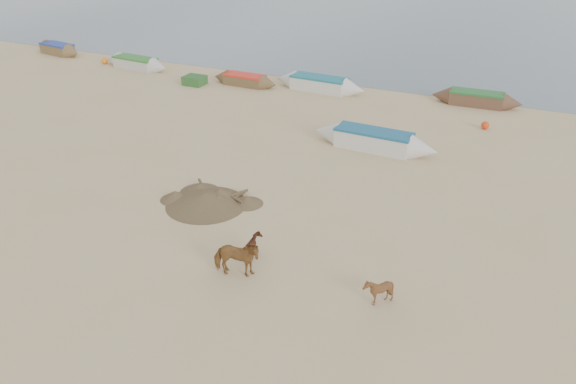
# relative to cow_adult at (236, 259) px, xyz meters

# --- Properties ---
(ground) EXTENTS (140.00, 140.00, 0.00)m
(ground) POSITION_rel_cow_adult_xyz_m (-0.18, 0.57, -0.69)
(ground) COLOR tan
(ground) RESTS_ON ground
(cow_adult) EXTENTS (1.79, 1.17, 1.39)m
(cow_adult) POSITION_rel_cow_adult_xyz_m (0.00, 0.00, 0.00)
(cow_adult) COLOR brown
(cow_adult) RESTS_ON ground
(calf_front) EXTENTS (0.92, 0.84, 0.96)m
(calf_front) POSITION_rel_cow_adult_xyz_m (4.74, 0.55, -0.21)
(calf_front) COLOR #57341B
(calf_front) RESTS_ON ground
(calf_right) EXTENTS (1.05, 1.09, 0.84)m
(calf_right) POSITION_rel_cow_adult_xyz_m (0.00, 1.26, -0.28)
(calf_right) COLOR #542A1B
(calf_right) RESTS_ON ground
(near_canoe) EXTENTS (6.70, 1.63, 1.01)m
(near_canoe) POSITION_rel_cow_adult_xyz_m (1.00, 12.48, -0.19)
(near_canoe) COLOR silver
(near_canoe) RESTS_ON ground
(debris_pile) EXTENTS (4.03, 4.03, 0.56)m
(debris_pile) POSITION_rel_cow_adult_xyz_m (-3.63, 3.87, -0.41)
(debris_pile) COLOR brown
(debris_pile) RESTS_ON ground
(waterline_canoes) EXTENTS (58.95, 3.48, 0.94)m
(waterline_canoes) POSITION_rel_cow_adult_xyz_m (-2.50, 20.83, -0.26)
(waterline_canoes) COLOR brown
(waterline_canoes) RESTS_ON ground
(beach_clutter) EXTENTS (45.36, 4.48, 0.64)m
(beach_clutter) POSITION_rel_cow_adult_xyz_m (3.99, 19.74, -0.40)
(beach_clutter) COLOR #2B5A28
(beach_clutter) RESTS_ON ground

